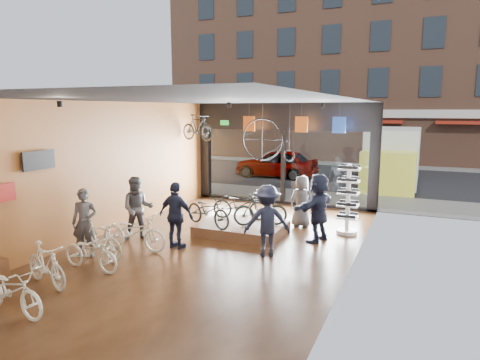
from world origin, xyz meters
The scene contains 33 objects.
ground_plane centered at (0.00, 0.00, -0.02)m, with size 7.00×12.00×0.04m, color black.
ceiling centered at (0.00, 0.00, 3.82)m, with size 7.00×12.00×0.04m, color black.
wall_left centered at (-3.52, 0.00, 1.90)m, with size 0.04×12.00×3.80m, color brown.
wall_right centered at (3.52, 0.00, 1.90)m, with size 0.04×12.00×3.80m, color beige.
storefront centered at (0.00, 6.00, 1.90)m, with size 7.00×0.26×3.80m, color black, non-canonical shape.
exit_sign centered at (-2.40, 5.88, 3.05)m, with size 0.35×0.06×0.18m, color #198C26.
street_road centered at (0.00, 15.00, -0.01)m, with size 30.00×18.00×0.02m, color black.
sidewalk_near centered at (0.00, 7.20, 0.06)m, with size 30.00×2.40×0.12m, color slate.
sidewalk_far centered at (0.00, 19.00, 0.06)m, with size 30.00×2.00×0.12m, color slate.
opposite_building centered at (0.00, 21.50, 7.00)m, with size 26.00×5.00×14.00m, color brown.
street_car centered at (-2.26, 12.00, 0.74)m, with size 1.75×4.35×1.48m, color gray.
box_truck centered at (3.56, 11.00, 1.34)m, with size 2.27×6.80×2.68m, color silver, non-canonical shape.
floor_bike_0 centered at (-1.64, -4.53, 0.44)m, with size 0.59×1.68×0.88m, color beige.
floor_bike_1 centered at (-2.06, -3.40, 0.45)m, with size 0.42×1.50×0.90m, color beige.
floor_bike_2 centered at (-1.85, -2.35, 0.41)m, with size 0.55×1.58×0.83m, color beige.
floor_bike_3 centered at (-2.16, -1.72, 0.48)m, with size 0.45×1.59×0.96m, color beige.
floor_bike_4 centered at (-1.81, -0.83, 0.48)m, with size 0.64×1.83×0.96m, color beige.
display_platform centered at (0.15, 1.60, 0.15)m, with size 2.40×1.80×0.30m, color #4F2F1D.
display_bike_left centered at (-0.62, 0.99, 0.76)m, with size 0.61×1.75×0.92m, color black.
display_bike_mid centered at (0.72, 1.63, 0.76)m, with size 0.44×1.54×0.93m, color black.
display_bike_right centered at (-0.10, 2.09, 0.74)m, with size 0.59×1.69×0.89m, color black.
customer_0 centered at (-2.62, -1.67, 0.85)m, with size 0.62×0.40×1.69m, color #3F3F44.
customer_1 centered at (-2.25, -0.06, 0.88)m, with size 0.86×0.67×1.77m, color #3F3F44.
customer_2 centered at (-0.89, -0.27, 0.87)m, with size 1.02×0.43×1.75m, color #161C33.
customer_3 centered at (1.46, 0.12, 0.88)m, with size 1.14×0.66×1.77m, color #161C33.
customer_4 centered at (1.53, 3.03, 0.80)m, with size 0.78×0.51×1.60m, color #3F3F44.
customer_5 centered at (2.33, 1.79, 0.94)m, with size 1.74×0.55×1.88m, color #161C33.
sunglasses_rack centered at (2.95, 2.84, 1.02)m, with size 0.60×0.49×2.03m, color white, non-canonical shape.
penny_farthing centered at (0.07, 4.30, 2.50)m, with size 1.82×0.06×1.46m, color black, non-canonical shape.
hung_bike centered at (-2.69, 4.20, 2.93)m, with size 0.45×1.58×0.95m, color black.
jersey_left centered at (-1.09, 5.20, 3.05)m, with size 0.45×0.03×0.55m, color #CC5919.
jersey_mid centered at (0.88, 5.20, 3.05)m, with size 0.45×0.03×0.55m, color #CC5919.
jersey_right centered at (2.19, 5.20, 3.05)m, with size 0.45×0.03×0.55m, color #1E3F99.
Camera 1 is at (4.85, -9.45, 3.58)m, focal length 32.00 mm.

